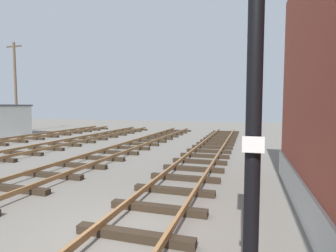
% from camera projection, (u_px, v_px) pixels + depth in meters
% --- Properties ---
extents(ground_plane, '(80.00, 80.00, 0.00)m').
position_uv_depth(ground_plane, '(110.00, 236.00, 5.45)').
color(ground_plane, slate).
extents(track_near_building, '(2.50, 45.51, 0.32)m').
position_uv_depth(track_near_building, '(134.00, 234.00, 5.29)').
color(track_near_building, '#2D2319').
rests_on(track_near_building, ground).
extents(signal_mast, '(0.36, 0.40, 5.15)m').
position_uv_depth(signal_mast, '(255.00, 53.00, 3.00)').
color(signal_mast, black).
rests_on(signal_mast, ground).
extents(control_hut, '(3.00, 3.80, 2.76)m').
position_uv_depth(control_hut, '(3.00, 120.00, 23.94)').
color(control_hut, silver).
rests_on(control_hut, ground).
extents(utility_pole_far, '(1.80, 0.24, 8.98)m').
position_uv_depth(utility_pole_far, '(16.00, 86.00, 27.02)').
color(utility_pole_far, brown).
rests_on(utility_pole_far, ground).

